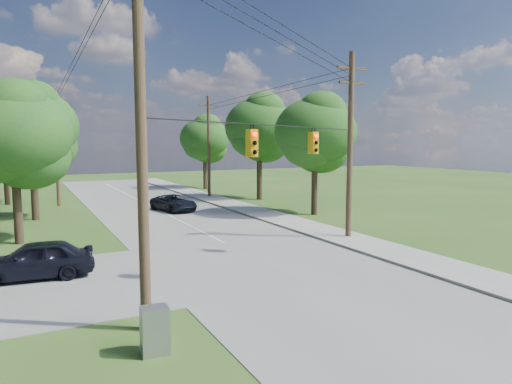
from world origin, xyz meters
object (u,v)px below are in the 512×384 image
control_cabinet (155,331)px  car_cross_dark (35,260)px  pole_sw (141,117)px  car_main_north (174,203)px  pole_north_w (56,146)px  pole_ne (350,143)px  pole_north_e (209,146)px

control_cabinet → car_cross_dark: bearing=110.5°
pole_sw → car_cross_dark: bearing=111.7°
car_main_north → pole_sw: bearing=-123.6°
car_cross_dark → car_main_north: car_cross_dark is taller
car_cross_dark → car_main_north: size_ratio=0.99×
pole_north_w → control_cabinet: (0.23, -31.27, -4.49)m
pole_ne → car_main_north: bearing=112.2°
pole_ne → car_main_north: (-5.94, 14.56, -4.80)m
pole_ne → car_cross_dark: size_ratio=2.31×
control_cabinet → pole_north_w: bearing=94.2°
pole_sw → pole_north_w: (-0.40, 29.60, -1.10)m
pole_sw → car_cross_dark: size_ratio=2.64×
pole_north_w → control_cabinet: 31.59m
pole_ne → car_cross_dark: pole_ne is taller
pole_north_e → pole_north_w: 13.90m
car_main_north → control_cabinet: bearing=-122.7°
pole_sw → car_cross_dark: (-2.79, 7.03, -5.42)m
pole_ne → car_cross_dark: 16.95m
pole_north_e → control_cabinet: pole_north_e is taller
control_cabinet → pole_sw: bearing=87.8°
pole_sw → control_cabinet: pole_sw is taller
pole_ne → pole_north_e: bearing=90.0°
pole_north_e → car_cross_dark: 28.17m
pole_ne → pole_north_e: (-0.00, 22.00, -0.34)m
pole_north_e → car_cross_dark: bearing=-125.8°
pole_north_w → car_cross_dark: (-2.39, -22.57, -4.32)m
pole_sw → pole_ne: pole_sw is taller
pole_ne → control_cabinet: size_ratio=8.22×
car_main_north → control_cabinet: 25.05m
pole_north_w → car_cross_dark: size_ratio=2.20×
car_cross_dark → pole_ne: bearing=97.9°
pole_north_e → car_main_north: pole_north_e is taller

